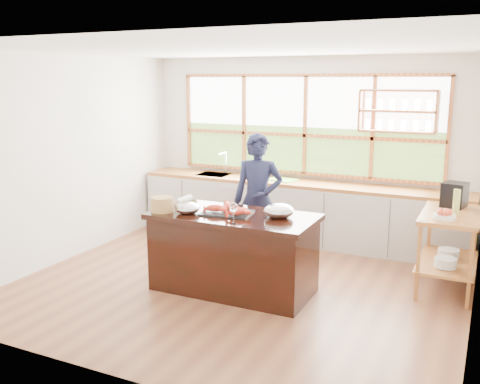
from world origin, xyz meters
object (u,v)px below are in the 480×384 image
Objects in this scene: wicker_basket at (162,204)px; espresso_machine at (454,195)px; island at (233,252)px; cook at (258,201)px.

espresso_machine is at bearing 29.39° from wicker_basket.
cook is at bearing 95.89° from island.
espresso_machine is (2.28, 0.54, 0.19)m from cook.
wicker_basket is (-2.97, -1.67, -0.06)m from espresso_machine.
wicker_basket is at bearing -138.06° from espresso_machine.
espresso_machine is (2.19, 1.43, 0.59)m from island.
island is 0.99m from cook.
cook reaches higher than island.
island is 7.13× the size of wicker_basket.
island is 0.97m from wicker_basket.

